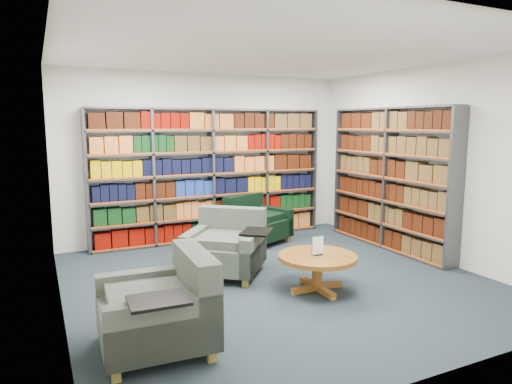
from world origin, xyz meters
name	(u,v)px	position (x,y,z in m)	size (l,w,h in m)	color
room_shell	(277,170)	(0.00, 0.00, 1.40)	(5.02, 5.02, 2.82)	#1B222B
bookshelf_back	(211,176)	(0.00, 2.34, 1.10)	(4.00, 0.28, 2.20)	#47494F
bookshelf_right	(390,179)	(2.34, 0.60, 1.10)	(0.28, 2.50, 2.20)	#47494F
chair_teal_left	(227,248)	(-0.44, 0.56, 0.34)	(1.29, 1.29, 0.84)	#0A1831
chair_green_right	(254,223)	(0.58, 1.87, 0.31)	(1.14, 1.13, 0.77)	black
chair_teal_front	(166,310)	(-1.71, -1.13, 0.34)	(0.98, 1.12, 0.85)	#0A1831
coffee_table	(317,262)	(0.26, -0.53, 0.35)	(0.93, 0.93, 0.65)	brown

